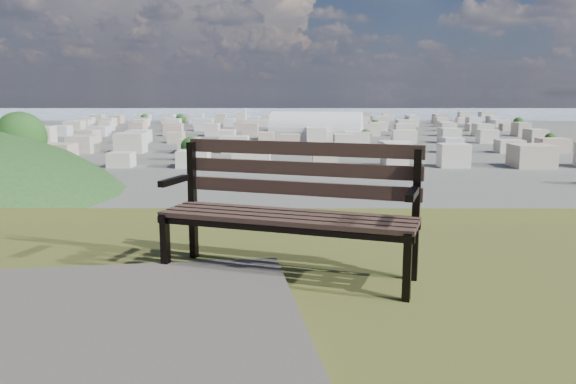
{
  "coord_description": "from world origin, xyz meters",
  "views": [
    {
      "loc": [
        -0.65,
        -1.95,
        26.37
      ],
      "look_at": [
        -0.67,
        4.11,
        25.3
      ],
      "focal_mm": 35.0,
      "sensor_mm": 36.0,
      "label": 1
    }
  ],
  "objects": [
    {
      "name": "city_trees",
      "position": [
        -26.39,
        319.0,
        4.83
      ],
      "size": [
        406.52,
        387.2,
        9.98
      ],
      "color": "#2F2217",
      "rests_on": "ground"
    },
    {
      "name": "far_hills",
      "position": [
        -60.92,
        1402.93,
        25.47
      ],
      "size": [
        2050.0,
        340.0,
        60.0
      ],
      "color": "#9DA7C3",
      "rests_on": "ground"
    },
    {
      "name": "bay_water",
      "position": [
        0.0,
        900.0,
        0.0
      ],
      "size": [
        2400.0,
        700.0,
        0.12
      ],
      "primitive_type": "cube",
      "color": "#94AABD",
      "rests_on": "ground"
    },
    {
      "name": "arena",
      "position": [
        14.13,
        315.1,
        5.07
      ],
      "size": [
        54.18,
        31.06,
        21.51
      ],
      "rotation": [
        0.0,
        0.0,
        -0.2
      ],
      "color": "silver",
      "rests_on": "ground"
    },
    {
      "name": "city_blocks",
      "position": [
        0.0,
        394.44,
        3.5
      ],
      "size": [
        395.0,
        361.0,
        7.0
      ],
      "color": "beige",
      "rests_on": "ground"
    },
    {
      "name": "park_bench",
      "position": [
        -0.64,
        2.22,
        25.56
      ],
      "size": [
        1.99,
        1.17,
        1.0
      ],
      "rotation": [
        0.0,
        0.0,
        -0.32
      ],
      "color": "#3B2A22",
      "rests_on": "hilltop_mesa"
    }
  ]
}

